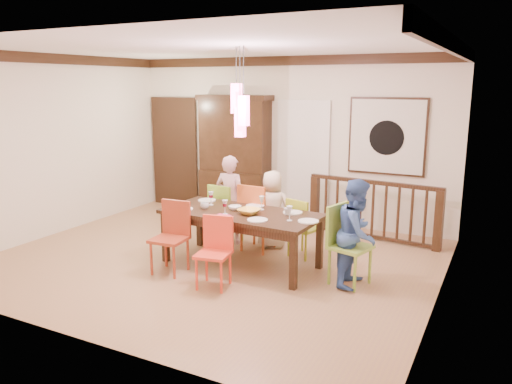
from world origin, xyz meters
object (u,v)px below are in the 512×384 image
at_px(china_hutch, 235,156).
at_px(person_far_left, 230,200).
at_px(person_end_right, 357,233).
at_px(dining_table, 241,218).
at_px(person_far_mid, 272,209).
at_px(chair_end_right, 351,240).
at_px(chair_far_left, 227,209).
at_px(balustrade, 373,209).

relative_size(china_hutch, person_far_left, 1.62).
height_order(china_hutch, person_end_right, china_hutch).
height_order(dining_table, person_far_mid, person_far_mid).
distance_m(dining_table, chair_end_right, 1.52).
relative_size(chair_far_left, person_end_right, 0.70).
relative_size(dining_table, china_hutch, 0.97).
bearing_deg(china_hutch, person_far_left, -62.95).
xyz_separation_m(dining_table, person_end_right, (1.59, 0.04, -0.00)).
xyz_separation_m(chair_end_right, balustrade, (-0.21, 1.92, -0.07)).
bearing_deg(chair_end_right, china_hutch, 66.51).
xyz_separation_m(chair_far_left, china_hutch, (-0.70, 1.50, 0.59)).
bearing_deg(person_end_right, balustrade, 9.28).
relative_size(chair_far_left, person_far_mid, 0.79).
height_order(chair_far_left, person_far_left, person_far_left).
height_order(chair_end_right, china_hutch, china_hutch).
height_order(chair_end_right, person_far_mid, person_far_mid).
bearing_deg(dining_table, person_far_left, 130.63).
height_order(dining_table, balustrade, balustrade).
xyz_separation_m(dining_table, china_hutch, (-1.38, 2.29, 0.46)).
xyz_separation_m(china_hutch, person_far_left, (0.76, -1.49, -0.43)).
bearing_deg(chair_end_right, dining_table, 105.35).
bearing_deg(person_end_right, china_hutch, 53.75).
bearing_deg(chair_far_left, person_far_left, -168.61).
height_order(person_far_left, person_far_mid, person_far_left).
bearing_deg(person_far_mid, person_end_right, 143.12).
bearing_deg(balustrade, dining_table, -117.87).
relative_size(balustrade, person_end_right, 1.63).
height_order(chair_far_left, chair_end_right, chair_end_right).
height_order(dining_table, chair_far_left, chair_far_left).
distance_m(chair_far_left, balustrade, 2.30).
bearing_deg(chair_end_right, person_far_mid, 73.91).
height_order(dining_table, china_hutch, china_hutch).
bearing_deg(person_end_right, person_far_mid, 61.95).
relative_size(dining_table, chair_end_right, 2.20).
bearing_deg(person_far_mid, chair_end_right, 141.43).
bearing_deg(balustrade, person_far_mid, -134.12).
height_order(chair_end_right, person_far_left, person_far_left).
distance_m(chair_end_right, person_far_mid, 1.71).
relative_size(china_hutch, balustrade, 1.03).
xyz_separation_m(dining_table, person_far_left, (-0.62, 0.79, 0.02)).
relative_size(chair_far_left, chair_end_right, 0.94).
xyz_separation_m(china_hutch, person_end_right, (2.97, -2.24, -0.46)).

